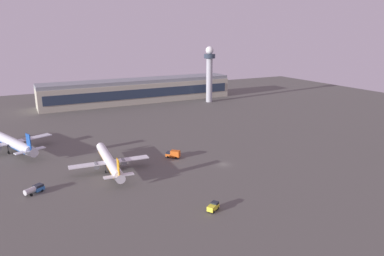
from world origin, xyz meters
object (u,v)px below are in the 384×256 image
Objects in this scene: control_tower at (209,70)px; airplane_taxiway_distant at (110,161)px; airplane_far_stand at (11,142)px; fuel_truck at (35,189)px; catering_truck at (173,154)px; baggage_tractor at (213,207)px.

airplane_taxiway_distant is at bearing -134.93° from control_tower.
airplane_far_stand reaches higher than fuel_truck.
fuel_truck is 1.14× the size of catering_truck.
control_tower reaches higher than baggage_tractor.
catering_truck is at bearing 138.22° from baggage_tractor.
catering_truck is 45.92m from baggage_tractor.
control_tower is at bearing 8.36° from catering_truck.
airplane_far_stand is at bearing 154.53° from fuel_truck.
control_tower is 163.93m from baggage_tractor.
catering_truck is at bearing -54.52° from airplane_far_stand.
baggage_tractor is at bearing -119.36° from control_tower.
airplane_far_stand is 48.54m from fuel_truck.
baggage_tractor is (44.50, -35.37, -0.19)m from fuel_truck.
airplane_taxiway_distant is 8.17× the size of baggage_tractor.
control_tower reaches higher than catering_truck.
control_tower is 140.31m from airplane_taxiway_distant.
baggage_tractor is at bearing 19.36° from fuel_truck.
control_tower is 0.95× the size of airplane_far_stand.
control_tower reaches higher than fuel_truck.
airplane_far_stand is at bearing 131.36° from airplane_taxiway_distant.
control_tower is 1.06× the size of airplane_taxiway_distant.
baggage_tractor is at bearing -144.82° from catering_truck.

